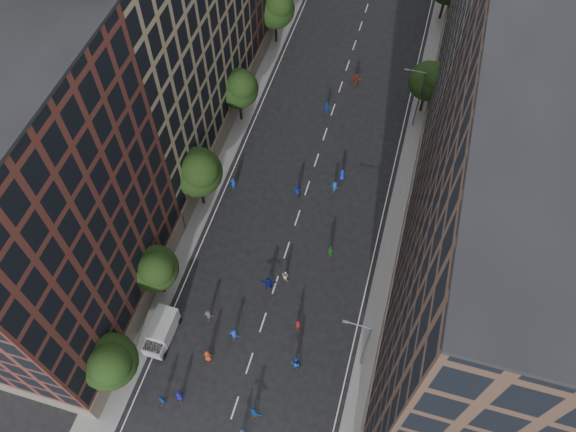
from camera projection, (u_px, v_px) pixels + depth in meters
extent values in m
plane|color=black|center=(324.00, 137.00, 72.16)|extent=(240.00, 240.00, 0.00)
cube|color=slate|center=(253.00, 80.00, 77.91)|extent=(4.00, 105.00, 0.15)
cube|color=slate|center=(426.00, 114.00, 74.28)|extent=(4.00, 105.00, 0.15)
cube|color=#552820|center=(32.00, 221.00, 47.11)|extent=(14.00, 22.00, 30.00)
cube|color=#978563|center=(144.00, 24.00, 58.22)|extent=(14.00, 26.00, 34.00)
cube|color=#463125|center=(508.00, 273.00, 40.99)|extent=(14.00, 30.00, 36.00)
cube|color=#675E54|center=(521.00, 39.00, 57.67)|extent=(14.00, 28.00, 33.00)
cylinder|color=black|center=(119.00, 374.00, 53.05)|extent=(0.36, 0.36, 3.96)
sphere|color=black|center=(109.00, 361.00, 50.05)|extent=(5.20, 5.20, 5.20)
sphere|color=black|center=(109.00, 364.00, 48.59)|extent=(3.90, 3.90, 3.90)
cylinder|color=black|center=(161.00, 284.00, 58.48)|extent=(0.36, 0.36, 3.70)
sphere|color=black|center=(155.00, 268.00, 55.68)|extent=(4.80, 4.80, 4.80)
sphere|color=black|center=(156.00, 268.00, 54.34)|extent=(3.60, 3.60, 3.60)
cylinder|color=black|center=(202.00, 193.00, 64.65)|extent=(0.36, 0.36, 4.22)
sphere|color=black|center=(197.00, 172.00, 61.45)|extent=(5.60, 5.60, 5.60)
sphere|color=black|center=(200.00, 169.00, 59.88)|extent=(4.20, 4.20, 4.20)
cylinder|color=black|center=(241.00, 109.00, 72.25)|extent=(0.36, 0.36, 3.87)
sphere|color=black|center=(239.00, 89.00, 69.32)|extent=(5.00, 5.00, 5.00)
sphere|color=black|center=(241.00, 85.00, 67.91)|extent=(3.75, 3.75, 3.75)
cylinder|color=black|center=(276.00, 31.00, 80.69)|extent=(0.36, 0.36, 4.05)
sphere|color=black|center=(275.00, 9.00, 77.63)|extent=(5.40, 5.40, 5.40)
sphere|color=black|center=(279.00, 3.00, 76.11)|extent=(4.05, 4.05, 4.05)
cylinder|color=black|center=(423.00, 101.00, 73.17)|extent=(0.36, 0.36, 3.74)
sphere|color=black|center=(428.00, 81.00, 70.34)|extent=(5.00, 5.00, 5.00)
sphere|color=black|center=(435.00, 77.00, 68.93)|extent=(3.75, 3.75, 3.75)
cylinder|color=black|center=(442.00, 8.00, 83.72)|extent=(0.36, 0.36, 3.96)
cylinder|color=#595B60|center=(365.00, 347.00, 51.91)|extent=(0.18, 0.18, 9.00)
cylinder|color=#595B60|center=(358.00, 325.00, 48.34)|extent=(2.40, 0.12, 0.12)
cube|color=#595B60|center=(345.00, 322.00, 48.55)|extent=(0.50, 0.22, 0.15)
cylinder|color=#595B60|center=(419.00, 101.00, 69.47)|extent=(0.18, 0.18, 9.00)
cylinder|color=#595B60|center=(416.00, 71.00, 65.90)|extent=(2.40, 0.12, 0.12)
cube|color=#595B60|center=(407.00, 70.00, 66.11)|extent=(0.50, 0.22, 0.15)
cube|color=silver|center=(163.00, 326.00, 56.27)|extent=(2.16, 3.65, 2.21)
cube|color=silver|center=(155.00, 348.00, 55.43)|extent=(2.03, 1.64, 1.41)
cube|color=black|center=(153.00, 346.00, 54.89)|extent=(1.83, 1.33, 0.10)
cylinder|color=black|center=(146.00, 350.00, 56.00)|extent=(0.26, 0.77, 0.76)
cylinder|color=black|center=(164.00, 356.00, 55.68)|extent=(0.26, 0.77, 0.76)
cylinder|color=black|center=(162.00, 315.00, 58.07)|extent=(0.26, 0.77, 0.76)
cylinder|color=black|center=(180.00, 321.00, 57.75)|extent=(0.26, 0.77, 0.76)
imported|color=#171294|center=(179.00, 396.00, 53.13)|extent=(0.87, 0.73, 1.52)
imported|color=blue|center=(296.00, 363.00, 54.70)|extent=(1.15, 1.04, 1.94)
imported|color=#1444A9|center=(234.00, 335.00, 56.45)|extent=(1.11, 0.70, 1.65)
imported|color=#133FA1|center=(162.00, 400.00, 52.80)|extent=(1.10, 0.69, 1.74)
imported|color=#1553AC|center=(254.00, 413.00, 52.19)|extent=(1.66, 0.98, 1.71)
imported|color=#9F3A1A|center=(208.00, 356.00, 55.14)|extent=(1.01, 0.76, 1.86)
imported|color=maroon|center=(298.00, 325.00, 57.04)|extent=(0.67, 0.51, 1.67)
imported|color=silver|center=(285.00, 276.00, 60.16)|extent=(0.93, 0.83, 1.58)
imported|color=#44454A|center=(208.00, 315.00, 57.62)|extent=(1.09, 0.68, 1.63)
imported|color=#206D27|center=(330.00, 252.00, 61.61)|extent=(1.19, 0.66, 1.93)
imported|color=#11168E|center=(269.00, 284.00, 59.47)|extent=(1.83, 0.94, 1.89)
imported|color=#1634B3|center=(342.00, 175.00, 67.69)|extent=(0.95, 0.80, 1.66)
imported|color=#133BA0|center=(233.00, 184.00, 66.81)|extent=(0.71, 0.48, 1.89)
imported|color=#162EB4|center=(297.00, 190.00, 66.31)|extent=(1.04, 0.91, 1.81)
imported|color=blue|center=(335.00, 187.00, 66.77)|extent=(1.09, 0.75, 1.54)
imported|color=#1648B8|center=(327.00, 108.00, 73.73)|extent=(1.06, 0.46, 1.79)
imported|color=maroon|center=(356.00, 80.00, 76.77)|extent=(1.65, 0.66, 1.73)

